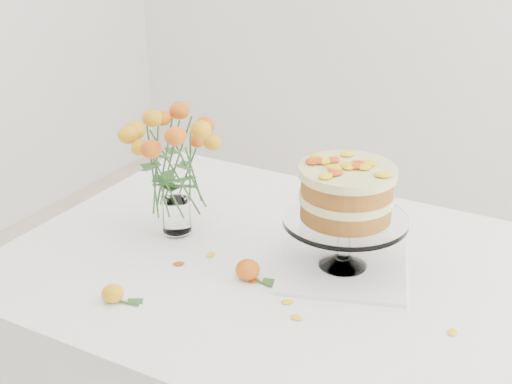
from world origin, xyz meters
TOP-DOWN VIEW (x-y plane):
  - table at (0.00, 0.00)m, footprint 1.43×0.93m
  - napkin at (0.02, 0.04)m, footprint 0.35×0.35m
  - cake_stand at (0.02, 0.04)m, footprint 0.27×0.27m
  - rose_vase at (-0.39, 0.00)m, footprint 0.28×0.28m
  - loose_rose_near at (-0.33, -0.31)m, footprint 0.08×0.04m
  - loose_rose_far at (-0.14, -0.10)m, footprint 0.09×0.05m
  - stray_petal_a at (-0.12, -0.10)m, footprint 0.03×0.02m
  - stray_petal_b at (-0.02, -0.14)m, footprint 0.03×0.02m
  - stray_petal_c at (0.02, -0.18)m, footprint 0.03×0.02m
  - stray_petal_d at (-0.26, -0.05)m, footprint 0.03×0.02m
  - stray_petal_e at (-0.30, -0.12)m, footprint 0.03×0.02m
  - stray_petal_f at (0.30, -0.08)m, footprint 0.03×0.02m

SIDE VIEW (x-z plane):
  - table at x=0.00m, z-range 0.30..1.05m
  - stray_petal_a at x=-0.12m, z-range 0.76..0.76m
  - stray_petal_b at x=-0.02m, z-range 0.76..0.76m
  - stray_petal_c at x=0.02m, z-range 0.76..0.76m
  - stray_petal_d at x=-0.26m, z-range 0.76..0.76m
  - stray_petal_e at x=-0.30m, z-range 0.76..0.76m
  - stray_petal_f at x=0.30m, z-range 0.76..0.76m
  - napkin at x=0.02m, z-range 0.76..0.77m
  - loose_rose_near at x=-0.33m, z-range 0.76..0.79m
  - loose_rose_far at x=-0.14m, z-range 0.76..0.80m
  - cake_stand at x=0.02m, z-range 0.81..1.05m
  - rose_vase at x=-0.39m, z-range 0.79..1.14m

